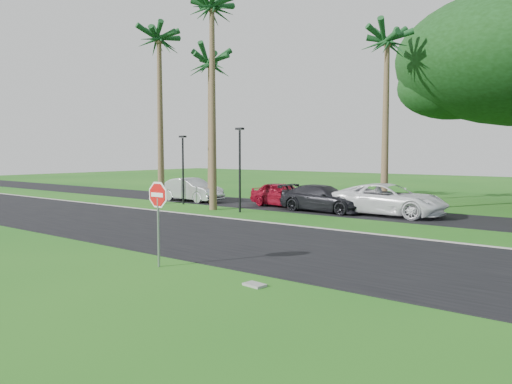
{
  "coord_description": "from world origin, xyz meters",
  "views": [
    {
      "loc": [
        11.48,
        -12.52,
        3.34
      ],
      "look_at": [
        -0.15,
        2.43,
        1.8
      ],
      "focal_mm": 35.0,
      "sensor_mm": 36.0,
      "label": 1
    }
  ],
  "objects_px": {
    "car_silver": "(191,190)",
    "car_minivan": "(389,200)",
    "car_red": "(282,195)",
    "stop_sign_near": "(158,206)",
    "car_dark": "(323,199)"
  },
  "relations": [
    {
      "from": "car_silver",
      "to": "car_minivan",
      "type": "relative_size",
      "value": 0.79
    },
    {
      "from": "car_silver",
      "to": "car_minivan",
      "type": "bearing_deg",
      "value": -84.58
    },
    {
      "from": "car_red",
      "to": "car_minivan",
      "type": "relative_size",
      "value": 0.73
    },
    {
      "from": "car_minivan",
      "to": "stop_sign_near",
      "type": "bearing_deg",
      "value": 177.88
    },
    {
      "from": "stop_sign_near",
      "to": "car_silver",
      "type": "height_order",
      "value": "stop_sign_near"
    },
    {
      "from": "car_dark",
      "to": "stop_sign_near",
      "type": "bearing_deg",
      "value": -167.42
    },
    {
      "from": "stop_sign_near",
      "to": "car_red",
      "type": "bearing_deg",
      "value": 112.18
    },
    {
      "from": "car_silver",
      "to": "car_red",
      "type": "height_order",
      "value": "car_silver"
    },
    {
      "from": "car_red",
      "to": "car_minivan",
      "type": "xyz_separation_m",
      "value": [
        6.74,
        0.0,
        0.09
      ]
    },
    {
      "from": "stop_sign_near",
      "to": "car_dark",
      "type": "distance_m",
      "value": 14.79
    },
    {
      "from": "car_silver",
      "to": "car_dark",
      "type": "xyz_separation_m",
      "value": [
        9.93,
        0.34,
        -0.04
      ]
    },
    {
      "from": "stop_sign_near",
      "to": "car_minivan",
      "type": "xyz_separation_m",
      "value": [
        0.58,
        15.1,
        -0.95
      ]
    },
    {
      "from": "stop_sign_near",
      "to": "car_red",
      "type": "relative_size",
      "value": 0.6
    },
    {
      "from": "car_silver",
      "to": "car_red",
      "type": "relative_size",
      "value": 1.08
    },
    {
      "from": "stop_sign_near",
      "to": "car_dark",
      "type": "xyz_separation_m",
      "value": [
        -2.96,
        14.45,
        -1.04
      ]
    }
  ]
}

